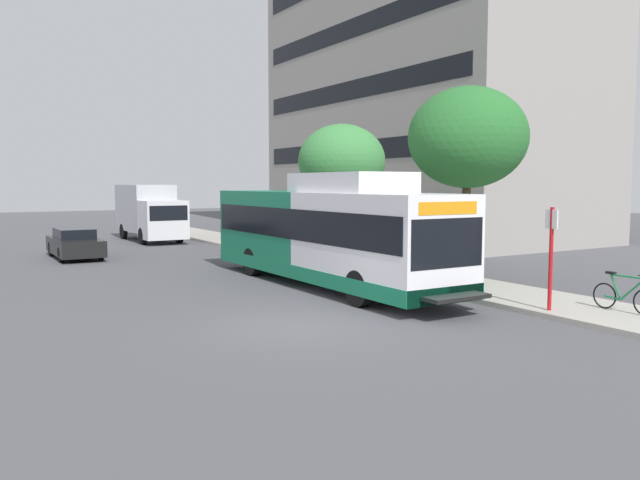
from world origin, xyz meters
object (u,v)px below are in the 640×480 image
bicycle_parked (625,295)px  street_tree_mid_block (342,162)px  parked_car_far_lane (75,243)px  transit_bus (326,234)px  box_truck_background (149,211)px  bus_stop_sign_pole (551,251)px  street_tree_near_stop (468,138)px

bicycle_parked → street_tree_mid_block: 14.34m
parked_car_far_lane → bicycle_parked: bearing=-65.3°
transit_bus → box_truck_background: 19.19m
transit_bus → bus_stop_sign_pole: bearing=-71.5°
bicycle_parked → street_tree_near_stop: 7.51m
bus_stop_sign_pole → parked_car_far_lane: (-7.95, 19.19, -0.99)m
street_tree_near_stop → box_truck_background: (-4.57, 21.11, -3.08)m
transit_bus → bus_stop_sign_pole: (2.32, -6.94, -0.05)m
transit_bus → street_tree_near_stop: size_ratio=1.92×
transit_bus → box_truck_background: (-0.27, 19.19, 0.04)m
parked_car_far_lane → box_truck_background: box_truck_background is taller
street_tree_near_stop → bicycle_parked: bearing=-95.5°
parked_car_far_lane → transit_bus: bearing=-65.3°
bus_stop_sign_pole → street_tree_near_stop: size_ratio=0.41×
parked_car_far_lane → street_tree_near_stop: bearing=-55.0°
bus_stop_sign_pole → parked_car_far_lane: bus_stop_sign_pole is taller
parked_car_far_lane → street_tree_mid_block: bearing=-33.0°
bicycle_parked → street_tree_near_stop: (0.59, 6.16, 4.26)m
bus_stop_sign_pole → box_truck_background: bearing=95.7°
street_tree_near_stop → box_truck_background: size_ratio=0.91×
transit_bus → bicycle_parked: 8.96m
bicycle_parked → bus_stop_sign_pole: bearing=140.7°
bus_stop_sign_pole → street_tree_mid_block: 13.13m
parked_car_far_lane → box_truck_background: bearing=52.4°
box_truck_background → parked_car_far_lane: bearing=-127.6°
bus_stop_sign_pole → bicycle_parked: 2.10m
bus_stop_sign_pole → street_tree_near_stop: (1.98, 5.02, 3.17)m
bus_stop_sign_pole → street_tree_mid_block: street_tree_mid_block is taller
bicycle_parked → box_truck_background: size_ratio=0.25×
bicycle_parked → street_tree_near_stop: size_ratio=0.28×
bus_stop_sign_pole → box_truck_background: 26.26m
street_tree_mid_block → street_tree_near_stop: bearing=-90.4°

